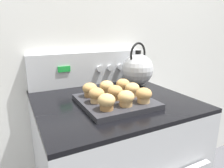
{
  "coord_description": "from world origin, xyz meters",
  "views": [
    {
      "loc": [
        -0.42,
        -0.47,
        1.21
      ],
      "look_at": [
        -0.01,
        0.33,
        0.96
      ],
      "focal_mm": 32.0,
      "sensor_mm": 36.0,
      "label": 1
    }
  ],
  "objects": [
    {
      "name": "muffin_r1_c0",
      "position": [
        -0.11,
        0.28,
        0.94
      ],
      "size": [
        0.07,
        0.07,
        0.06
      ],
      "color": "tan",
      "rests_on": "muffin_pan"
    },
    {
      "name": "muffin_r0_c0",
      "position": [
        -0.1,
        0.19,
        0.94
      ],
      "size": [
        0.07,
        0.07,
        0.06
      ],
      "color": "olive",
      "rests_on": "muffin_pan"
    },
    {
      "name": "muffin_r2_c2",
      "position": [
        0.07,
        0.37,
        0.94
      ],
      "size": [
        0.07,
        0.07,
        0.06
      ],
      "color": "#A37A4C",
      "rests_on": "muffin_pan"
    },
    {
      "name": "muffin_pan",
      "position": [
        -0.02,
        0.28,
        0.89
      ],
      "size": [
        0.31,
        0.31,
        0.02
      ],
      "color": "#28282D",
      "rests_on": "stove_range"
    },
    {
      "name": "wall_back",
      "position": [
        0.0,
        0.7,
        1.2
      ],
      "size": [
        8.0,
        0.05,
        2.4
      ],
      "color": "silver",
      "rests_on": "ground_plane"
    },
    {
      "name": "muffin_r2_c1",
      "position": [
        -0.02,
        0.37,
        0.94
      ],
      "size": [
        0.07,
        0.07,
        0.06
      ],
      "color": "#A37A4C",
      "rests_on": "muffin_pan"
    },
    {
      "name": "control_panel",
      "position": [
        0.0,
        0.65,
        0.98
      ],
      "size": [
        0.71,
        0.07,
        0.2
      ],
      "color": "#B7BABF",
      "rests_on": "stove_range"
    },
    {
      "name": "muffin_r2_c0",
      "position": [
        -0.1,
        0.37,
        0.94
      ],
      "size": [
        0.07,
        0.07,
        0.06
      ],
      "color": "olive",
      "rests_on": "muffin_pan"
    },
    {
      "name": "muffin_r1_c2",
      "position": [
        0.07,
        0.28,
        0.94
      ],
      "size": [
        0.07,
        0.07,
        0.06
      ],
      "color": "tan",
      "rests_on": "muffin_pan"
    },
    {
      "name": "muffin_r1_c1",
      "position": [
        -0.02,
        0.28,
        0.94
      ],
      "size": [
        0.07,
        0.07,
        0.06
      ],
      "color": "olive",
      "rests_on": "muffin_pan"
    },
    {
      "name": "muffin_r0_c2",
      "position": [
        0.07,
        0.19,
        0.94
      ],
      "size": [
        0.07,
        0.07,
        0.06
      ],
      "color": "tan",
      "rests_on": "muffin_pan"
    },
    {
      "name": "tea_kettle",
      "position": [
        0.25,
        0.51,
        0.98
      ],
      "size": [
        0.22,
        0.19,
        0.26
      ],
      "color": "silver",
      "rests_on": "stove_range"
    },
    {
      "name": "muffin_r0_c1",
      "position": [
        -0.02,
        0.19,
        0.94
      ],
      "size": [
        0.07,
        0.07,
        0.06
      ],
      "color": "tan",
      "rests_on": "muffin_pan"
    }
  ]
}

